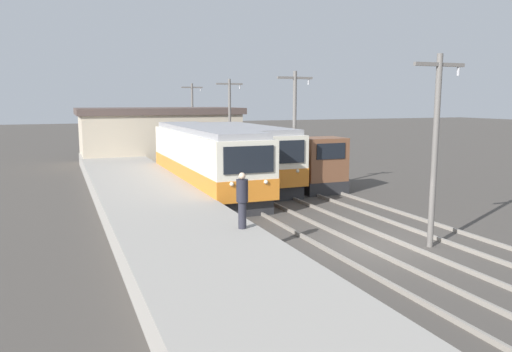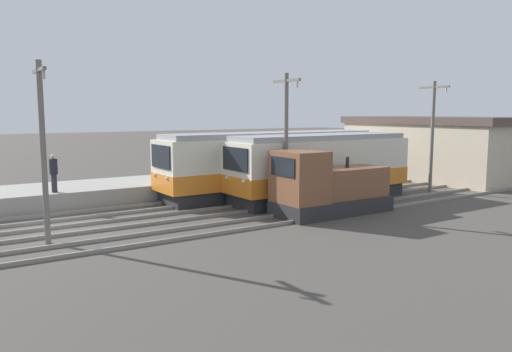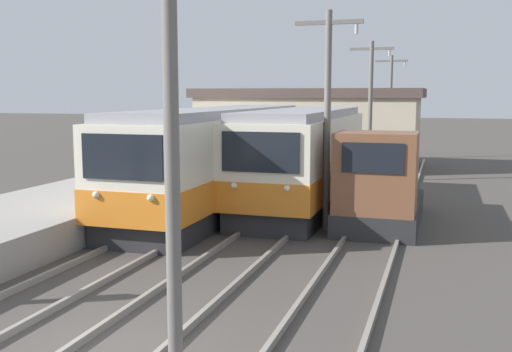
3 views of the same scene
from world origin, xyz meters
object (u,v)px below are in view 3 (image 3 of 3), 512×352
Objects in this scene: catenary_mast_far at (370,105)px; catenary_mast_distant at (390,102)px; commuter_train_center at (303,162)px; catenary_mast_near at (172,135)px; commuter_train_left at (219,162)px; catenary_mast_mid at (328,112)px; shunting_locomotive at (381,186)px.

catenary_mast_distant is at bearing 90.00° from catenary_mast_far.
commuter_train_center is 1.65× the size of catenary_mast_near.
commuter_train_left is at bearing -156.98° from commuter_train_center.
commuter_train_left is 2.08× the size of catenary_mast_mid.
catenary_mast_far reaches higher than shunting_locomotive.
shunting_locomotive is 0.89× the size of catenary_mast_near.
catenary_mast_near is (4.31, -12.84, 1.89)m from commuter_train_left.
shunting_locomotive is 9.77m from catenary_mast_far.
commuter_train_center is 1.86× the size of shunting_locomotive.
catenary_mast_near and catenary_mast_distant have the same top height.
catenary_mast_far is at bearing 99.05° from shunting_locomotive.
catenary_mast_distant is at bearing 90.00° from catenary_mast_near.
catenary_mast_far is at bearing 90.00° from catenary_mast_near.
commuter_train_left is 19.62m from catenary_mast_distant.
catenary_mast_distant is at bearing 94.27° from shunting_locomotive.
catenary_mast_far is (0.00, 21.26, 0.00)m from catenary_mast_near.
catenary_mast_far reaches higher than commuter_train_center.
commuter_train_center is at bearing -94.83° from catenary_mast_distant.
catenary_mast_near is 10.63m from catenary_mast_mid.
catenary_mast_near is 1.00× the size of catenary_mast_distant.
shunting_locomotive is at bearing -85.73° from catenary_mast_distant.
commuter_train_center is at bearing -101.79° from catenary_mast_far.
catenary_mast_near is (-1.49, -11.89, 2.35)m from shunting_locomotive.
catenary_mast_near and catenary_mast_far have the same top height.
catenary_mast_near is 1.00× the size of catenary_mast_far.
commuter_train_center is 3.71m from shunting_locomotive.
catenary_mast_far is at bearing 90.00° from catenary_mast_mid.
shunting_locomotive is at bearing -9.28° from commuter_train_left.
commuter_train_left reaches higher than commuter_train_center.
shunting_locomotive is at bearing -80.95° from catenary_mast_far.
catenary_mast_mid is at bearing -27.16° from commuter_train_left.
shunting_locomotive is 20.19m from catenary_mast_distant.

